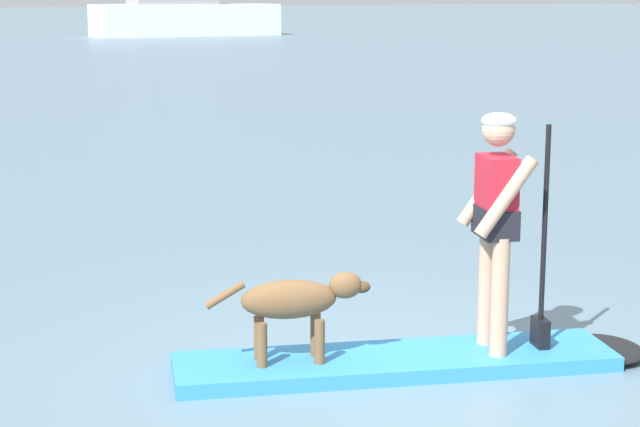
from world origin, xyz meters
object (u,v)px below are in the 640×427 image
paddleboard (428,360)px  moored_boat_far_port (182,11)px  dog (296,302)px  person_paddler (498,215)px

paddleboard → moored_boat_far_port: (22.47, 55.36, 1.43)m
dog → moored_boat_far_port: bearing=67.0°
dog → moored_boat_far_port: (23.32, 55.05, 0.97)m
person_paddler → dog: person_paddler is taller
paddleboard → dog: (-0.85, 0.31, 0.46)m
paddleboard → moored_boat_far_port: moored_boat_far_port is taller
dog → paddleboard: bearing=-20.4°
person_paddler → moored_boat_far_port: size_ratio=0.14×
person_paddler → moored_boat_far_port: bearing=68.4°
paddleboard → person_paddler: person_paddler is taller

